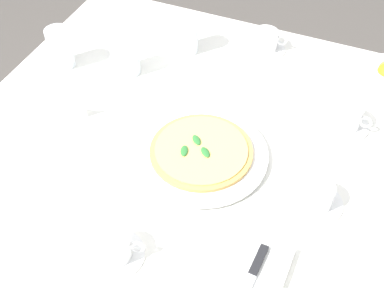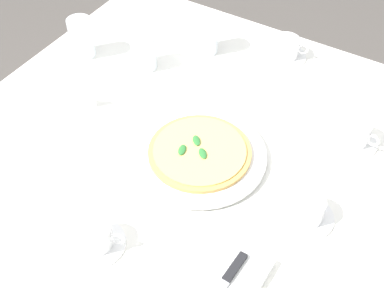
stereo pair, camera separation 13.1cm
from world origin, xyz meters
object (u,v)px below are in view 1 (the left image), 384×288
pizza (201,151)px  napkin_folded (250,282)px  pizza_plate (201,154)px  menu_card (69,108)px  water_glass_far_left (127,59)px  dinner_knife (250,280)px  coffee_cup_center_back (115,248)px  water_glass_far_right (186,35)px  water_glass_back_corner (61,50)px  coffee_cup_near_right (316,196)px  coffee_cup_right_edge (347,118)px  coffee_cup_left_edge (265,41)px

pizza → napkin_folded: pizza is taller
pizza_plate → menu_card: bearing=-90.3°
water_glass_far_left → dinner_knife: (0.53, 0.55, -0.02)m
pizza → dinner_knife: (0.29, 0.22, -0.00)m
coffee_cup_center_back → water_glass_far_right: (-0.73, -0.15, 0.03)m
water_glass_back_corner → coffee_cup_near_right: bearing=75.2°
coffee_cup_near_right → coffee_cup_center_back: 0.47m
coffee_cup_near_right → coffee_cup_center_back: size_ratio=1.00×
coffee_cup_right_edge → water_glass_back_corner: size_ratio=1.07×
coffee_cup_right_edge → water_glass_far_left: water_glass_far_left is taller
coffee_cup_near_right → water_glass_far_right: size_ratio=1.06×
water_glass_back_corner → coffee_cup_center_back: bearing=41.7°
pizza → coffee_cup_left_edge: bearing=178.8°
pizza_plate → menu_card: menu_card is taller
pizza → coffee_cup_right_edge: 0.40m
coffee_cup_right_edge → coffee_cup_center_back: (0.59, -0.37, -0.00)m
coffee_cup_near_right → napkin_folded: size_ratio=0.58×
coffee_cup_center_back → water_glass_far_left: size_ratio=1.21×
water_glass_far_right → coffee_cup_center_back: bearing=11.6°
water_glass_far_left → water_glass_far_right: 0.20m
pizza → coffee_cup_left_edge: coffee_cup_left_edge is taller
pizza → dinner_knife: pizza is taller
water_glass_far_left → menu_card: bearing=-13.0°
coffee_cup_center_back → water_glass_back_corner: bearing=-138.3°
coffee_cup_right_edge → coffee_cup_left_edge: coffee_cup_right_edge is taller
coffee_cup_right_edge → water_glass_far_left: (0.02, -0.64, 0.02)m
dinner_knife → coffee_cup_near_right: bearing=167.2°
menu_card → water_glass_far_right: bearing=48.8°
water_glass_far_left → dinner_knife: 0.76m
coffee_cup_near_right → coffee_cup_center_back: bearing=-49.9°
coffee_cup_near_right → water_glass_back_corner: (-0.22, -0.82, 0.03)m
water_glass_back_corner → napkin_folded: 0.89m
coffee_cup_center_back → dinner_knife: bearing=98.5°
menu_card → coffee_cup_left_edge: bearing=33.7°
pizza → water_glass_far_left: (-0.23, -0.33, 0.02)m
pizza_plate → napkin_folded: napkin_folded is taller
water_glass_far_right → dinner_knife: bearing=32.3°
pizza → water_glass_far_right: 0.45m
coffee_cup_left_edge → napkin_folded: coffee_cup_left_edge is taller
pizza → coffee_cup_near_right: size_ratio=1.99×
dinner_knife → pizza: bearing=-139.4°
pizza_plate → napkin_folded: bearing=37.9°
pizza_plate → menu_card: size_ratio=3.86×
pizza_plate → dinner_knife: (0.29, 0.22, 0.01)m
coffee_cup_left_edge → coffee_cup_center_back: 0.83m
coffee_cup_center_back → menu_card: (-0.34, -0.32, 0.00)m
pizza → pizza_plate: bearing=110.0°
pizza_plate → coffee_cup_center_back: coffee_cup_center_back is taller
pizza_plate → water_glass_back_corner: (-0.19, -0.52, 0.04)m
pizza_plate → napkin_folded: 0.37m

